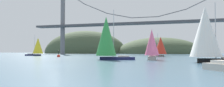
{
  "coord_description": "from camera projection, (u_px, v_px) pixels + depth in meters",
  "views": [
    {
      "loc": [
        15.82,
        -26.15,
        2.13
      ],
      "look_at": [
        0.0,
        27.99,
        4.1
      ],
      "focal_mm": 33.74,
      "sensor_mm": 36.0,
      "label": 1
    }
  ],
  "objects": [
    {
      "name": "ground_plane",
      "position": [
        56.0,
        66.0,
        29.45
      ],
      "size": [
        360.0,
        360.0,
        0.0
      ],
      "primitive_type": "plane",
      "color": "#426075"
    },
    {
      "name": "headland_center",
      "position": [
        158.0,
        54.0,
        157.55
      ],
      "size": [
        64.42,
        44.0,
        24.27
      ],
      "primitive_type": "ellipsoid",
      "color": "#425138",
      "rests_on": "ground_plane"
    },
    {
      "name": "sailboat_pink_spinnaker",
      "position": [
        152.0,
        44.0,
        48.74
      ],
      "size": [
        3.55,
        6.64,
        7.32
      ],
      "color": "#B7B2A8",
      "rests_on": "ground_plane"
    },
    {
      "name": "channel_buoy",
      "position": [
        59.0,
        56.0,
        72.44
      ],
      "size": [
        1.1,
        1.1,
        2.64
      ],
      "color": "red",
      "rests_on": "ground_plane"
    },
    {
      "name": "sailboat_white_mainsail",
      "position": [
        206.0,
        33.0,
        37.76
      ],
      "size": [
        9.39,
        6.08,
        10.76
      ],
      "color": "black",
      "rests_on": "ground_plane"
    },
    {
      "name": "headland_left",
      "position": [
        85.0,
        53.0,
        174.37
      ],
      "size": [
        70.86,
        44.0,
        37.42
      ],
      "primitive_type": "ellipsoid",
      "color": "#425138",
      "rests_on": "ground_plane"
    },
    {
      "name": "sailboat_green_sail",
      "position": [
        107.0,
        37.0,
        49.87
      ],
      "size": [
        9.82,
        6.18,
        11.9
      ],
      "color": "#191E4C",
      "rests_on": "ground_plane"
    },
    {
      "name": "sailboat_yellow_sail",
      "position": [
        38.0,
        46.0,
        91.48
      ],
      "size": [
        8.02,
        5.64,
        8.96
      ],
      "color": "#191E4C",
      "rests_on": "ground_plane"
    },
    {
      "name": "sailboat_scarlet_sail",
      "position": [
        160.0,
        46.0,
        77.3
      ],
      "size": [
        7.4,
        5.89,
        8.58
      ],
      "color": "#B7B2A8",
      "rests_on": "ground_plane"
    },
    {
      "name": "suspension_bridge",
      "position": [
        145.0,
        21.0,
        121.25
      ],
      "size": [
        141.7,
        6.0,
        42.04
      ],
      "color": "slate",
      "rests_on": "ground_plane"
    }
  ]
}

